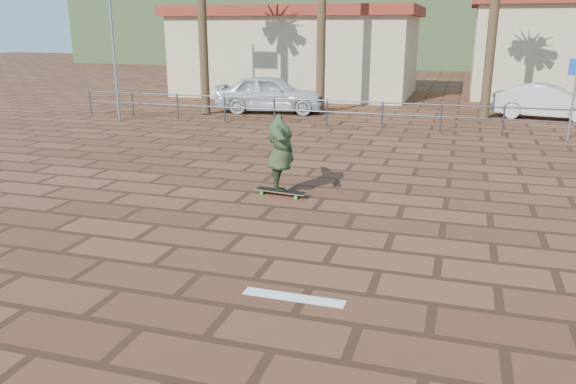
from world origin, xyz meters
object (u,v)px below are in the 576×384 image
object	(u,v)px
longboard	(281,191)
skateboarder	(281,153)
car_white	(548,102)
car_silver	(270,94)

from	to	relation	value
longboard	skateboarder	world-z (taller)	skateboarder
skateboarder	car_white	world-z (taller)	skateboarder
car_white	car_silver	bearing A→B (deg)	108.32
longboard	skateboarder	xyz separation A→B (m)	(0.00, 0.00, 0.85)
longboard	car_silver	world-z (taller)	car_silver
skateboarder	car_silver	bearing A→B (deg)	-4.30
car_silver	longboard	bearing A→B (deg)	-169.55
longboard	car_white	xyz separation A→B (m)	(6.79, 13.10, 0.58)
car_silver	car_white	bearing A→B (deg)	-91.63
car_white	skateboarder	bearing A→B (deg)	163.07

